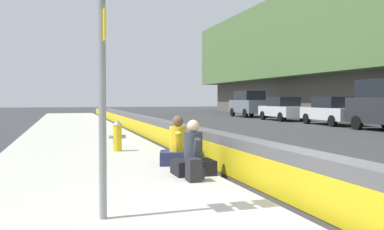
{
  "coord_description": "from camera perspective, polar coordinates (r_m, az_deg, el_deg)",
  "views": [
    {
      "loc": [
        -4.88,
        3.21,
        1.58
      ],
      "look_at": [
        6.45,
        -0.19,
        1.13
      ],
      "focal_mm": 39.88,
      "sensor_mm": 36.0,
      "label": 1
    }
  ],
  "objects": [
    {
      "name": "ground_plane",
      "position": [
        6.05,
        16.49,
        -13.05
      ],
      "size": [
        160.0,
        160.0,
        0.0
      ],
      "primitive_type": "plane",
      "color": "#353538",
      "rests_on": "ground"
    },
    {
      "name": "sidewalk_strip",
      "position": [
        5.14,
        -10.03,
        -14.95
      ],
      "size": [
        80.0,
        4.4,
        0.14
      ],
      "primitive_type": "cube",
      "color": "#B5B2A8",
      "rests_on": "ground_plane"
    },
    {
      "name": "jersey_barrier",
      "position": [
        5.95,
        16.5,
        -9.11
      ],
      "size": [
        76.0,
        0.45,
        0.85
      ],
      "color": "#545456",
      "rests_on": "ground_plane"
    },
    {
      "name": "route_sign_post",
      "position": [
        5.22,
        -11.89,
        9.33
      ],
      "size": [
        0.44,
        0.09,
        3.6
      ],
      "color": "gray",
      "rests_on": "sidewalk_strip"
    },
    {
      "name": "fire_hydrant",
      "position": [
        11.92,
        -9.96,
        -2.64
      ],
      "size": [
        0.26,
        0.46,
        0.88
      ],
      "color": "gold",
      "rests_on": "sidewalk_strip"
    },
    {
      "name": "seated_person_foreground",
      "position": [
        8.16,
        0.15,
        -5.68
      ],
      "size": [
        0.67,
        0.75,
        1.04
      ],
      "color": "black",
      "rests_on": "sidewalk_strip"
    },
    {
      "name": "seated_person_middle",
      "position": [
        9.4,
        -1.92,
        -4.58
      ],
      "size": [
        0.83,
        0.91,
        1.08
      ],
      "color": "#23284C",
      "rests_on": "sidewalk_strip"
    },
    {
      "name": "backpack",
      "position": [
        7.5,
        0.3,
        -7.39
      ],
      "size": [
        0.32,
        0.28,
        0.4
      ],
      "color": "#232328",
      "rests_on": "sidewalk_strip"
    },
    {
      "name": "parked_car_fourth",
      "position": [
        27.08,
        18.21,
        0.54
      ],
      "size": [
        4.57,
        2.08,
        1.71
      ],
      "color": "silver",
      "rests_on": "ground_plane"
    },
    {
      "name": "parked_car_midline",
      "position": [
        31.78,
        12.02,
        0.82
      ],
      "size": [
        4.53,
        2.01,
        1.71
      ],
      "color": "silver",
      "rests_on": "ground_plane"
    },
    {
      "name": "parked_car_far",
      "position": [
        37.72,
        7.59,
        1.54
      ],
      "size": [
        4.86,
        2.19,
        2.28
      ],
      "color": "slate",
      "rests_on": "ground_plane"
    }
  ]
}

